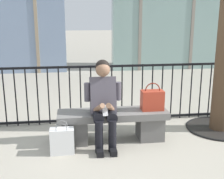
% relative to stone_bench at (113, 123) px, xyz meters
% --- Properties ---
extents(ground_plane, '(60.00, 60.00, 0.00)m').
position_rel_stone_bench_xyz_m(ground_plane, '(0.00, 0.00, -0.27)').
color(ground_plane, '#A8A091').
extents(stone_bench, '(1.60, 0.44, 0.45)m').
position_rel_stone_bench_xyz_m(stone_bench, '(0.00, 0.00, 0.00)').
color(stone_bench, slate).
rests_on(stone_bench, ground).
extents(seated_person_with_phone, '(0.52, 0.66, 1.21)m').
position_rel_stone_bench_xyz_m(seated_person_with_phone, '(-0.15, -0.13, 0.38)').
color(seated_person_with_phone, black).
rests_on(seated_person_with_phone, ground).
extents(handbag_on_bench, '(0.32, 0.19, 0.41)m').
position_rel_stone_bench_xyz_m(handbag_on_bench, '(0.58, -0.01, 0.33)').
color(handbag_on_bench, '#B23823').
rests_on(handbag_on_bench, stone_bench).
extents(shopping_bag, '(0.32, 0.17, 0.45)m').
position_rel_stone_bench_xyz_m(shopping_bag, '(-0.73, -0.34, -0.09)').
color(shopping_bag, white).
rests_on(shopping_bag, ground).
extents(plaza_railing, '(9.04, 0.04, 1.00)m').
position_rel_stone_bench_xyz_m(plaza_railing, '(-0.00, 0.79, 0.23)').
color(plaza_railing, black).
rests_on(plaza_railing, ground).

